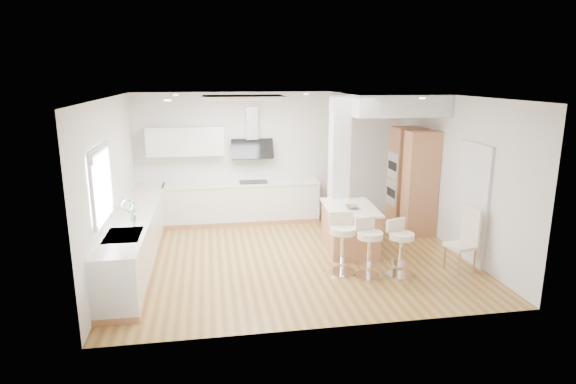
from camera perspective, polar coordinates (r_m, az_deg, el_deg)
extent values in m
plane|color=#AA7D3F|center=(8.64, 0.73, -7.69)|extent=(6.00, 6.00, 0.00)
cube|color=silver|center=(8.64, 0.73, -7.69)|extent=(6.00, 5.00, 0.02)
cube|color=silver|center=(10.66, -1.63, 4.25)|extent=(6.00, 0.04, 2.80)
cube|color=silver|center=(8.26, -20.20, 0.61)|extent=(0.04, 5.00, 2.80)
cube|color=silver|center=(9.24, 19.41, 2.00)|extent=(0.04, 5.00, 2.80)
cube|color=silver|center=(8.54, -5.33, 11.13)|extent=(1.40, 0.95, 0.05)
cube|color=white|center=(8.55, -5.33, 11.03)|extent=(1.25, 0.80, 0.03)
cylinder|color=beige|center=(9.44, -13.18, 11.14)|extent=(0.10, 0.10, 0.02)
cylinder|color=beige|center=(7.44, -14.09, 10.48)|extent=(0.10, 0.10, 0.02)
cylinder|color=beige|center=(9.62, 2.16, 11.52)|extent=(0.10, 0.10, 0.02)
cylinder|color=beige|center=(9.56, 11.80, 11.24)|extent=(0.10, 0.10, 0.02)
cylinder|color=beige|center=(8.18, 15.62, 10.65)|extent=(0.10, 0.10, 0.02)
cube|color=silver|center=(7.33, -21.29, 0.94)|extent=(0.03, 1.15, 0.95)
cube|color=silver|center=(7.25, -21.56, 4.84)|extent=(0.04, 1.28, 0.06)
cube|color=silver|center=(7.45, -20.88, -2.84)|extent=(0.04, 1.28, 0.06)
cube|color=silver|center=(6.75, -22.22, -0.19)|extent=(0.04, 0.06, 0.95)
cube|color=silver|center=(7.92, -20.36, 1.91)|extent=(0.04, 0.06, 0.95)
cube|color=#ABAEB3|center=(7.25, -21.39, 4.26)|extent=(0.03, 1.18, 0.14)
cube|color=#4A413A|center=(8.81, 20.97, -1.35)|extent=(0.02, 0.90, 2.00)
cube|color=silver|center=(8.80, 20.88, -1.36)|extent=(0.05, 1.00, 2.10)
cube|color=tan|center=(8.83, -17.26, -7.51)|extent=(0.60, 4.50, 0.10)
cube|color=silver|center=(8.68, -17.46, -4.86)|extent=(0.60, 4.50, 0.76)
cube|color=#F3EACE|center=(8.57, -17.65, -2.32)|extent=(0.63, 4.50, 0.04)
cube|color=silver|center=(7.38, -18.95, -4.90)|extent=(0.50, 0.75, 0.02)
cube|color=silver|center=(7.23, -19.15, -5.73)|extent=(0.40, 0.34, 0.10)
cube|color=silver|center=(7.57, -18.71, -4.83)|extent=(0.40, 0.34, 0.10)
cylinder|color=silver|center=(7.59, -17.82, -2.80)|extent=(0.02, 0.02, 0.36)
torus|color=silver|center=(7.56, -18.44, -1.51)|extent=(0.18, 0.02, 0.18)
imported|color=#448443|center=(7.94, -17.97, -2.21)|extent=(0.17, 0.12, 0.33)
cube|color=tan|center=(10.60, -5.39, -3.36)|extent=(3.30, 0.60, 0.10)
cube|color=silver|center=(10.48, -5.44, -1.11)|extent=(3.30, 0.60, 0.76)
cube|color=#F3EACE|center=(10.39, -5.49, 1.02)|extent=(3.33, 0.63, 0.04)
cube|color=black|center=(10.40, -4.12, 1.21)|extent=(0.60, 0.40, 0.01)
cube|color=silver|center=(10.34, -12.06, 5.91)|extent=(1.60, 0.34, 0.60)
cube|color=silver|center=(10.40, -4.34, 8.16)|extent=(0.25, 0.18, 0.70)
cube|color=black|center=(10.39, -4.25, 5.10)|extent=(0.90, 0.26, 0.44)
cube|color=silver|center=(9.37, 6.06, 2.86)|extent=(0.35, 0.35, 2.80)
cube|color=silver|center=(9.98, 11.46, 10.28)|extent=(1.78, 2.20, 0.40)
cube|color=tan|center=(10.49, 13.83, 1.75)|extent=(0.62, 0.62, 2.10)
cube|color=tan|center=(9.86, 15.41, 0.91)|extent=(0.62, 0.40, 2.10)
cube|color=silver|center=(10.32, 12.32, 3.06)|extent=(0.02, 0.55, 0.55)
cube|color=silver|center=(10.44, 12.16, -0.06)|extent=(0.02, 0.55, 0.55)
cube|color=black|center=(10.32, 12.27, 3.06)|extent=(0.01, 0.45, 0.18)
cube|color=black|center=(10.44, 12.11, -0.07)|extent=(0.01, 0.45, 0.18)
cube|color=tan|center=(8.92, 7.30, -4.39)|extent=(0.92, 1.35, 0.79)
cube|color=#F3EACE|center=(8.80, 7.38, -1.83)|extent=(1.00, 1.43, 0.04)
imported|color=slate|center=(8.66, 7.58, -1.77)|extent=(0.26, 0.26, 0.06)
sphere|color=orange|center=(8.67, 7.82, -1.74)|extent=(0.07, 0.07, 0.06)
sphere|color=orange|center=(8.67, 7.32, -1.72)|extent=(0.07, 0.07, 0.06)
sphere|color=#79A938|center=(8.62, 7.64, -1.81)|extent=(0.07, 0.07, 0.06)
cylinder|color=silver|center=(8.01, 6.41, -9.44)|extent=(0.47, 0.47, 0.03)
cylinder|color=silver|center=(7.88, 6.47, -7.15)|extent=(0.07, 0.07, 0.66)
cylinder|color=silver|center=(7.93, 6.45, -8.05)|extent=(0.36, 0.36, 0.02)
cylinder|color=#F2E7C5|center=(7.75, 6.55, -4.54)|extent=(0.45, 0.45, 0.10)
cube|color=#F2E7C5|center=(7.86, 6.30, -3.11)|extent=(0.39, 0.07, 0.22)
cylinder|color=silver|center=(7.93, 9.49, -9.78)|extent=(0.54, 0.54, 0.03)
cylinder|color=silver|center=(7.81, 9.59, -7.58)|extent=(0.09, 0.09, 0.64)
cylinder|color=silver|center=(7.86, 9.55, -8.44)|extent=(0.42, 0.42, 0.01)
cylinder|color=#F2E7C5|center=(7.69, 9.69, -5.06)|extent=(0.52, 0.52, 0.10)
cube|color=#F2E7C5|center=(7.76, 9.05, -3.71)|extent=(0.37, 0.16, 0.22)
cylinder|color=silver|center=(8.07, 13.05, -9.55)|extent=(0.53, 0.53, 0.03)
cylinder|color=silver|center=(7.95, 13.17, -7.46)|extent=(0.08, 0.08, 0.61)
cylinder|color=silver|center=(8.00, 13.13, -8.28)|extent=(0.41, 0.41, 0.01)
cylinder|color=#F2E7C5|center=(7.84, 13.31, -5.09)|extent=(0.50, 0.50, 0.09)
cube|color=#F2E7C5|center=(7.90, 12.64, -3.83)|extent=(0.35, 0.16, 0.21)
cube|color=#F2E7C5|center=(8.39, 19.76, -6.05)|extent=(0.50, 0.50, 0.06)
cube|color=#F2E7C5|center=(8.42, 20.84, -3.90)|extent=(0.14, 0.38, 0.66)
cylinder|color=tan|center=(8.25, 19.59, -8.07)|extent=(0.04, 0.04, 0.40)
cylinder|color=tan|center=(8.47, 18.05, -7.37)|extent=(0.04, 0.04, 0.40)
cylinder|color=tan|center=(8.47, 21.23, -7.64)|extent=(0.04, 0.04, 0.40)
cylinder|color=tan|center=(8.69, 19.69, -6.98)|extent=(0.04, 0.04, 0.40)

